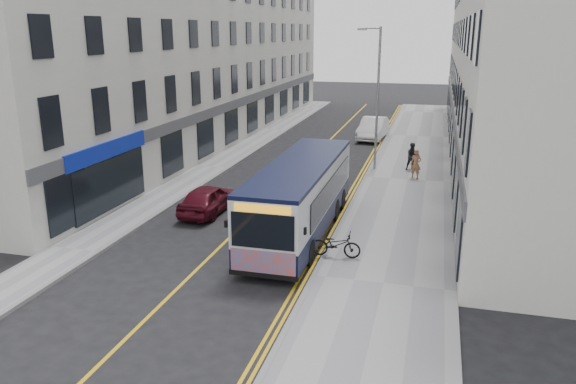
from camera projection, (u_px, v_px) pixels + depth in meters
The scene contains 17 objects.
ground at pixel (214, 253), 20.46m from camera, with size 140.00×140.00×0.00m, color black.
pavement_east at pixel (408, 180), 30.04m from camera, with size 4.50×64.00×0.12m, color gray.
pavement_west at pixel (212, 168), 32.81m from camera, with size 2.00×64.00×0.12m, color gray.
kerb_east at pixel (366, 178), 30.59m from camera, with size 0.18×64.00×0.13m, color slate.
kerb_west at pixel (228, 169), 32.57m from camera, with size 0.18×64.00×0.13m, color slate.
road_centre_line at pixel (295, 174), 31.60m from camera, with size 0.12×64.00×0.01m, color gold.
road_dbl_yellow_inner at pixel (357, 178), 30.72m from camera, with size 0.10×64.00×0.01m, color gold.
road_dbl_yellow_outer at pixel (361, 178), 30.67m from camera, with size 0.10×64.00×0.01m, color gold.
terrace_east at pixel (507, 52), 35.31m from camera, with size 6.00×46.00×13.00m, color beige.
terrace_west at pixel (205, 49), 40.36m from camera, with size 6.00×46.00×13.00m, color beige.
streetlamp at pixel (376, 94), 31.21m from camera, with size 1.32×0.18×8.00m.
city_bus at pixel (301, 195), 21.99m from camera, with size 2.34×10.00×2.90m.
bicycle at pixel (336, 244), 19.68m from camera, with size 0.61×1.75×0.92m, color black.
pedestrian_near at pixel (416, 164), 30.00m from camera, with size 0.58×0.38×1.58m, color #936342.
pedestrian_far at pixel (413, 156), 31.86m from camera, with size 0.75×0.59×1.55m, color black.
car_white at pixel (373, 128), 41.50m from camera, with size 1.68×4.81×1.59m, color silver.
car_maroon at pixel (208, 199), 24.74m from camera, with size 1.53×3.81×1.30m, color #4F0D1A.
Camera 1 is at (7.50, -17.70, 7.83)m, focal length 35.00 mm.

